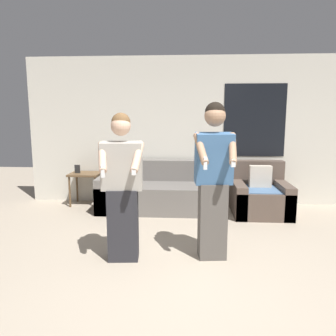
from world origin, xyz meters
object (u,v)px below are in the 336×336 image
(person_left, at_px, (122,188))
(person_right, at_px, (213,180))
(side_table, at_px, (85,178))
(armchair, at_px, (260,196))
(couch, at_px, (160,192))

(person_left, bearing_deg, person_right, 6.08)
(person_left, distance_m, person_right, 1.03)
(person_left, bearing_deg, side_table, 117.12)
(armchair, distance_m, person_right, 2.12)
(side_table, relative_size, person_left, 0.45)
(person_right, bearing_deg, armchair, 63.01)
(couch, relative_size, person_right, 1.18)
(person_right, bearing_deg, side_table, 135.38)
(side_table, distance_m, person_left, 2.56)
(couch, bearing_deg, person_right, -68.31)
(side_table, xyz_separation_m, person_left, (1.16, -2.26, 0.33))
(couch, relative_size, person_left, 1.26)
(side_table, bearing_deg, armchair, -6.38)
(couch, bearing_deg, side_table, 171.72)
(armchair, height_order, person_left, person_left)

